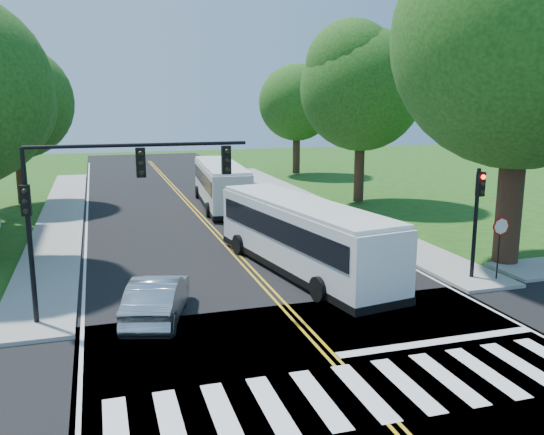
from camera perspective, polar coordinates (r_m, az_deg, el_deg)
name	(u,v)px	position (r m, az deg, el deg)	size (l,w,h in m)	color
ground	(355,383)	(15.61, 8.23, -15.91)	(140.00, 140.00, 0.00)	#1D4912
road	(215,232)	(31.87, -5.65, -1.45)	(14.00, 96.00, 0.01)	black
cross_road	(355,383)	(15.61, 8.23, -15.89)	(60.00, 12.00, 0.01)	black
center_line	(202,218)	(35.71, -6.93, -0.04)	(0.36, 70.00, 0.01)	gold
edge_line_w	(87,225)	(35.20, -17.89, -0.70)	(0.12, 70.00, 0.01)	silver
edge_line_e	(306,212)	(37.48, 3.35, 0.57)	(0.12, 70.00, 0.01)	silver
crosswalk	(364,392)	(15.21, 9.07, -16.66)	(12.60, 3.00, 0.01)	silver
stop_bar	(438,341)	(18.46, 16.14, -11.72)	(6.60, 0.40, 0.01)	silver
sidewalk_nw	(62,216)	(38.19, -20.10, 0.18)	(2.60, 40.00, 0.15)	gray
sidewalk_ne	(311,202)	(40.74, 3.86, 1.55)	(2.60, 40.00, 0.15)	gray
tree_ne_big	(523,39)	(26.76, 23.63, 15.92)	(10.80, 10.80, 14.91)	#341C15
tree_west_far	(15,102)	(42.74, -24.11, 10.38)	(7.60, 7.60, 10.67)	#341C15
tree_east_mid	(362,89)	(40.48, 8.87, 12.44)	(8.40, 8.40, 11.93)	#341C15
tree_east_far	(297,103)	(55.65, 2.47, 11.28)	(7.20, 7.20, 10.34)	#341C15
signal_nw	(105,189)	(19.09, -16.25, 2.71)	(7.15, 0.46, 5.66)	black
signal_ne	(477,209)	(24.05, 19.67, 0.83)	(0.30, 0.46, 4.40)	black
stop_sign	(500,233)	(24.36, 21.68, -1.42)	(0.76, 0.08, 2.53)	black
bus_lead	(302,235)	(24.19, 2.97, -1.75)	(4.40, 11.85, 3.00)	silver
bus_follow	(221,184)	(39.28, -5.11, 3.35)	(3.39, 11.52, 2.94)	silver
hatchback	(157,298)	(19.52, -11.29, -7.83)	(1.58, 4.53, 1.49)	#A7A9AE
suv	(343,237)	(28.14, 7.05, -1.88)	(2.14, 4.63, 1.29)	silver
dark_sedan	(291,204)	(36.51, 1.86, 1.34)	(1.85, 4.55, 1.32)	black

